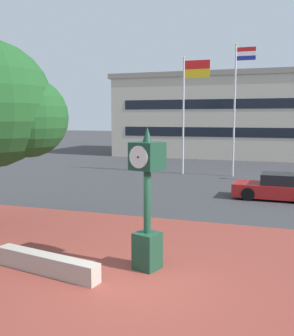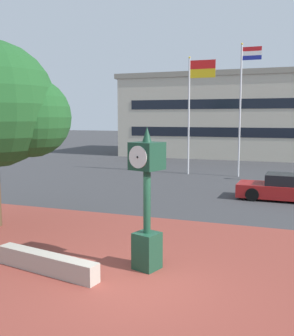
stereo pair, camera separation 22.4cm
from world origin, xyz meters
TOP-DOWN VIEW (x-y plane):
  - ground_plane at (0.00, 0.00)m, footprint 200.00×200.00m
  - plaza_brick_paving at (0.00, 1.16)m, footprint 44.00×10.32m
  - planter_wall at (-2.47, -0.04)m, footprint 3.22×0.98m
  - street_clock at (-0.10, 1.10)m, footprint 0.90×0.91m
  - car_street_near at (3.09, 11.76)m, footprint 4.24×1.99m
  - flagpole_primary at (-3.18, 18.84)m, footprint 1.87×0.14m
  - flagpole_secondary at (0.17, 18.84)m, footprint 1.34×0.14m
  - civic_building at (1.91, 35.10)m, footprint 31.38×12.42m

SIDE VIEW (x-z plane):
  - ground_plane at x=0.00m, z-range 0.00..0.00m
  - plaza_brick_paving at x=0.00m, z-range 0.00..0.01m
  - planter_wall at x=-2.47m, z-range 0.00..0.50m
  - car_street_near at x=3.09m, z-range -0.07..1.21m
  - street_clock at x=-0.10m, z-range -0.03..3.75m
  - civic_building at x=1.91m, z-range 0.01..8.37m
  - flagpole_secondary at x=0.17m, z-range 0.62..9.47m
  - flagpole_primary at x=-3.18m, z-range 0.97..9.13m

